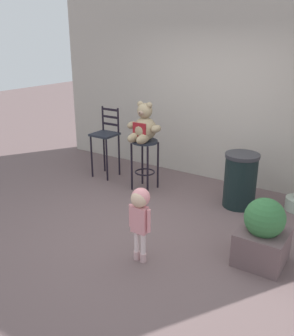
# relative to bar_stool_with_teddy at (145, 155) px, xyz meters

# --- Properties ---
(ground_plane) EXTENTS (24.00, 24.00, 0.00)m
(ground_plane) POSITION_rel_bar_stool_with_teddy_xyz_m (0.73, -1.08, -0.57)
(ground_plane) COLOR #665251
(building_wall) EXTENTS (6.34, 0.30, 3.75)m
(building_wall) POSITION_rel_bar_stool_with_teddy_xyz_m (0.73, 1.16, 1.31)
(building_wall) COLOR #B0A79B
(building_wall) RESTS_ON ground_plane
(bar_stool_with_teddy) EXTENTS (0.40, 0.40, 0.80)m
(bar_stool_with_teddy) POSITION_rel_bar_stool_with_teddy_xyz_m (0.00, 0.00, 0.00)
(bar_stool_with_teddy) COLOR #20252F
(bar_stool_with_teddy) RESTS_ON ground_plane
(teddy_bear) EXTENTS (0.56, 0.50, 0.59)m
(teddy_bear) POSITION_rel_bar_stool_with_teddy_xyz_m (-0.00, -0.03, 0.45)
(teddy_bear) COLOR #9B8766
(teddy_bear) RESTS_ON bar_stool_with_teddy
(child_walking) EXTENTS (0.27, 0.21, 0.84)m
(child_walking) POSITION_rel_bar_stool_with_teddy_xyz_m (1.07, -1.69, 0.04)
(child_walking) COLOR #D0A4A6
(child_walking) RESTS_ON ground_plane
(trash_bin) EXTENTS (0.48, 0.48, 0.78)m
(trash_bin) POSITION_rel_bar_stool_with_teddy_xyz_m (1.48, 0.21, -0.18)
(trash_bin) COLOR black
(trash_bin) RESTS_ON ground_plane
(bar_chair_empty) EXTENTS (0.39, 0.39, 1.18)m
(bar_chair_empty) POSITION_rel_bar_stool_with_teddy_xyz_m (-0.88, 0.13, 0.10)
(bar_chair_empty) COLOR #20252F
(bar_chair_empty) RESTS_ON ground_plane
(planter_with_shrub) EXTENTS (0.50, 0.50, 0.75)m
(planter_with_shrub) POSITION_rel_bar_stool_with_teddy_xyz_m (2.17, -1.02, -0.23)
(planter_with_shrub) COLOR #614C4E
(planter_with_shrub) RESTS_ON ground_plane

